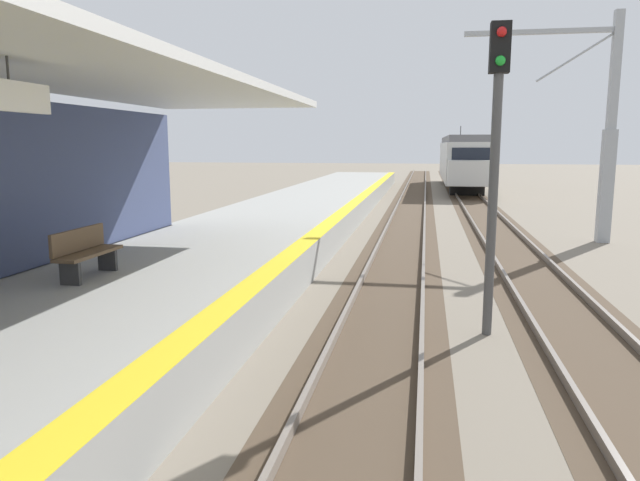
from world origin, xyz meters
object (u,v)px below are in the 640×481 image
(platform_bench, at_px, (85,251))
(catenary_pylon_far_side, at_px, (600,134))
(approaching_train, at_px, (463,159))
(rail_signal_post, at_px, (495,149))

(platform_bench, bearing_deg, catenary_pylon_far_side, 44.94)
(catenary_pylon_far_side, height_order, platform_bench, catenary_pylon_far_side)
(platform_bench, bearing_deg, approaching_train, 76.56)
(platform_bench, bearing_deg, rail_signal_post, 6.09)
(catenary_pylon_far_side, distance_m, platform_bench, 16.52)
(approaching_train, bearing_deg, catenary_pylon_far_side, -83.20)
(approaching_train, relative_size, platform_bench, 12.25)
(approaching_train, bearing_deg, rail_signal_post, -92.55)
(catenary_pylon_far_side, bearing_deg, platform_bench, -135.06)
(rail_signal_post, bearing_deg, catenary_pylon_far_side, 67.33)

